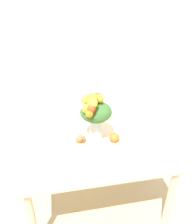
# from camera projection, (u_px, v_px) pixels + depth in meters

# --- Properties ---
(ground_plane) EXTENTS (12.00, 12.00, 0.00)m
(ground_plane) POSITION_uv_depth(u_px,v_px,m) (94.00, 190.00, 2.45)
(ground_plane) COLOR tan
(wall_back) EXTENTS (8.00, 0.06, 2.70)m
(wall_back) POSITION_uv_depth(u_px,v_px,m) (75.00, 40.00, 3.05)
(wall_back) COLOR silver
(wall_back) RESTS_ON ground_plane
(dining_table) EXTENTS (1.31, 1.13, 0.72)m
(dining_table) POSITION_uv_depth(u_px,v_px,m) (94.00, 145.00, 2.14)
(dining_table) COLOR beige
(dining_table) RESTS_ON ground_plane
(flower_vase) EXTENTS (0.29, 0.37, 0.50)m
(flower_vase) POSITION_uv_depth(u_px,v_px,m) (95.00, 113.00, 1.95)
(flower_vase) COLOR silver
(flower_vase) RESTS_ON dining_table
(pumpkin) EXTENTS (0.10, 0.10, 0.09)m
(pumpkin) POSITION_uv_depth(u_px,v_px,m) (114.00, 137.00, 2.04)
(pumpkin) COLOR orange
(pumpkin) RESTS_ON dining_table
(turkey_figurine) EXTENTS (0.10, 0.13, 0.08)m
(turkey_figurine) POSITION_uv_depth(u_px,v_px,m) (80.00, 138.00, 2.04)
(turkey_figurine) COLOR #936642
(turkey_figurine) RESTS_ON dining_table
(dining_chair_near_window) EXTENTS (0.46, 0.46, 0.99)m
(dining_chair_near_window) POSITION_uv_depth(u_px,v_px,m) (67.00, 112.00, 2.98)
(dining_chair_near_window) COLOR white
(dining_chair_near_window) RESTS_ON ground_plane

